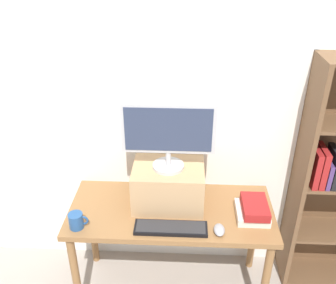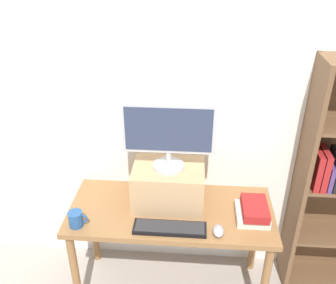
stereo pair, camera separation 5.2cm
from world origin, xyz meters
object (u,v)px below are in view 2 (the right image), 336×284
(computer_mouse, at_px, (218,231))
(computer_monitor, at_px, (169,133))
(book_stack, at_px, (253,211))
(desk, at_px, (171,220))
(riser_box, at_px, (169,185))
(coffee_mug, at_px, (76,219))
(keyboard, at_px, (170,228))

(computer_mouse, bearing_deg, computer_monitor, 139.58)
(computer_monitor, relative_size, book_stack, 2.35)
(desk, relative_size, book_stack, 5.48)
(riser_box, xyz_separation_m, coffee_mug, (-0.53, -0.26, -0.09))
(keyboard, bearing_deg, desk, 91.78)
(computer_monitor, relative_size, coffee_mug, 4.70)
(computer_monitor, height_order, coffee_mug, computer_monitor)
(computer_monitor, height_order, keyboard, computer_monitor)
(riser_box, distance_m, keyboard, 0.29)
(book_stack, bearing_deg, computer_monitor, 167.90)
(desk, bearing_deg, keyboard, -88.22)
(keyboard, bearing_deg, computer_monitor, 96.07)
(keyboard, bearing_deg, coffee_mug, -179.41)
(coffee_mug, bearing_deg, desk, 19.41)
(desk, height_order, computer_mouse, computer_mouse)
(computer_monitor, xyz_separation_m, coffee_mug, (-0.53, -0.26, -0.46))
(book_stack, xyz_separation_m, coffee_mug, (-1.05, -0.15, -0.00))
(desk, xyz_separation_m, coffee_mug, (-0.55, -0.19, 0.14))
(book_stack, bearing_deg, riser_box, 167.74)
(book_stack, distance_m, coffee_mug, 1.06)
(riser_box, height_order, computer_mouse, riser_box)
(desk, xyz_separation_m, riser_box, (-0.02, 0.07, 0.23))
(keyboard, height_order, book_stack, book_stack)
(desk, relative_size, keyboard, 3.00)
(computer_mouse, relative_size, book_stack, 0.44)
(book_stack, bearing_deg, keyboard, -163.96)
(computer_monitor, bearing_deg, computer_mouse, -40.42)
(keyboard, distance_m, book_stack, 0.52)
(computer_monitor, distance_m, keyboard, 0.56)
(desk, xyz_separation_m, computer_mouse, (0.29, -0.19, 0.11))
(keyboard, xyz_separation_m, coffee_mug, (-0.55, -0.01, 0.04))
(riser_box, height_order, keyboard, riser_box)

